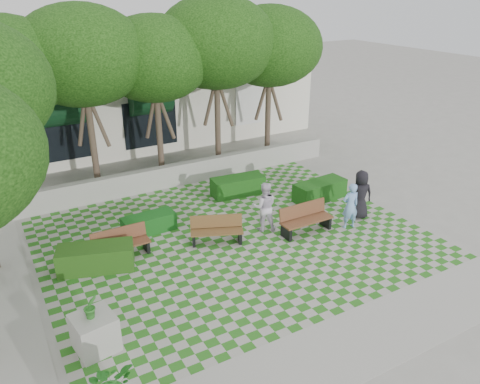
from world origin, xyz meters
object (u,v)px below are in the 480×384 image
hedge_midright (238,186)px  person_blue (350,206)px  bench_west (121,244)px  hedge_west (96,258)px  person_white (264,207)px  person_dark (360,195)px  hedge_east (320,190)px  planter_back (95,331)px  hedge_midleft (149,224)px  bench_east (305,219)px  bench_mid (217,230)px

hedge_midright → person_blue: bearing=-65.6°
bench_west → hedge_west: (-0.85, -0.33, -0.06)m
person_white → hedge_midright: bearing=-76.3°
bench_west → person_white: bearing=-8.8°
person_blue → person_dark: bearing=-141.4°
hedge_east → hedge_midright: bearing=141.9°
hedge_east → hedge_midright: 3.23m
planter_back → hedge_east: bearing=22.3°
bench_west → hedge_midleft: 1.67m
planter_back → bench_east: bearing=15.7°
planter_back → bench_west: bearing=65.2°
bench_mid → hedge_east: bearing=34.1°
bench_east → bench_west: size_ratio=1.08×
hedge_east → hedge_west: size_ratio=0.98×
hedge_midright → person_blue: size_ratio=1.26×
person_blue → person_dark: 0.93m
planter_back → hedge_midright: bearing=40.0°
bench_west → planter_back: (-1.69, -3.65, 0.06)m
bench_east → planter_back: bearing=-164.6°
bench_east → hedge_midright: size_ratio=0.89×
hedge_midright → bench_mid: bearing=-129.6°
bench_mid → hedge_midleft: size_ratio=1.00×
hedge_west → person_dark: person_dark is taller
bench_east → hedge_midright: (-0.47, 3.82, -0.11)m
bench_mid → person_white: bearing=21.8°
bench_east → hedge_midleft: size_ratio=1.05×
bench_east → person_white: bearing=144.0°
bench_mid → hedge_midleft: bearing=157.0°
bench_mid → person_dark: person_dark is taller
bench_east → hedge_east: size_ratio=0.88×
bench_east → hedge_west: bearing=169.7°
bench_west → hedge_east: size_ratio=0.81×
hedge_midleft → planter_back: (-2.95, -4.73, 0.19)m
bench_west → hedge_midleft: size_ratio=0.97×
bench_west → person_white: person_white is taller
hedge_midright → bench_east: bearing=-83.0°
bench_east → person_blue: bearing=-18.8°
hedge_west → person_dark: bearing=-8.0°
bench_east → hedge_west: size_ratio=0.86×
hedge_midleft → person_dark: bearing=-21.2°
planter_back → bench_mid: bearing=32.7°
bench_mid → hedge_midright: (2.46, 2.96, -0.06)m
person_dark → person_white: 3.57m
hedge_midleft → person_white: bearing=-27.3°
planter_back → person_dark: size_ratio=0.83×
hedge_midright → hedge_midleft: 4.31m
bench_east → bench_mid: size_ratio=1.05×
hedge_east → person_dark: person_dark is taller
bench_west → person_blue: 7.65m
planter_back → person_dark: bearing=11.7°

